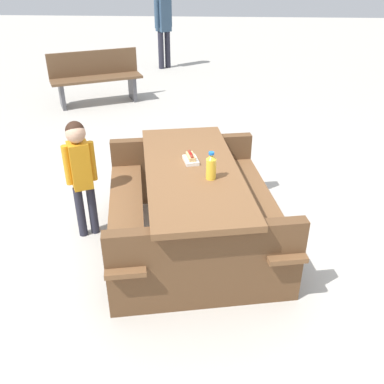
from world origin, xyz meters
The scene contains 7 objects.
ground_plane centered at (0.00, 0.00, 0.00)m, with size 30.00×30.00×0.00m, color #B7B2A8.
picnic_table centered at (0.00, 0.00, 0.44)m, with size 2.03×1.71×0.75m.
soda_bottle centered at (-0.17, -0.16, 0.85)m, with size 0.08×0.08×0.23m.
hotdog_tray centered at (0.12, 0.02, 0.78)m, with size 0.20×0.15×0.08m.
child_in_coat centered at (0.10, 0.96, 0.70)m, with size 0.21×0.25×1.09m.
park_bench_near centered at (3.98, 1.85, 0.45)m, with size 1.00×1.53×0.85m.
bystander_adult centered at (6.52, 0.97, 1.10)m, with size 0.35×0.35×1.72m.
Camera 1 is at (-3.12, -0.17, 2.31)m, focal length 39.90 mm.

